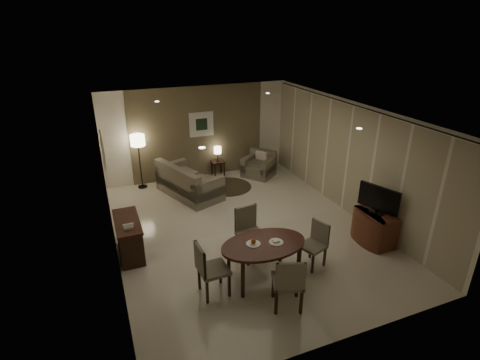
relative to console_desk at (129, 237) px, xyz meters
name	(u,v)px	position (x,y,z in m)	size (l,w,h in m)	color
room_shell	(237,168)	(2.49, 0.40, 0.98)	(5.50, 7.00, 2.70)	beige
taupe_accent	(198,133)	(2.49, 3.48, 0.98)	(3.96, 0.03, 2.70)	brown
curtain_wall	(347,160)	(5.17, 0.00, 0.95)	(0.08, 6.70, 2.58)	#B8AB90
curtain_rod	(354,105)	(5.17, 0.00, 2.27)	(0.03, 0.03, 6.80)	black
art_back_frame	(201,124)	(2.59, 3.46, 1.23)	(0.72, 0.03, 0.72)	silver
art_back_canvas	(202,124)	(2.59, 3.44, 1.23)	(0.34, 0.01, 0.34)	black
art_left_frame	(103,151)	(-0.23, 1.20, 1.48)	(0.03, 0.60, 0.80)	silver
art_left_canvas	(104,151)	(-0.21, 1.20, 1.48)	(0.01, 0.46, 0.64)	gray
downlight_nl	(202,148)	(1.09, -1.80, 2.31)	(0.10, 0.10, 0.01)	white
downlight_nr	(359,129)	(3.89, -1.80, 2.31)	(0.10, 0.10, 0.01)	white
downlight_fl	(157,102)	(1.09, 1.80, 2.31)	(0.10, 0.10, 0.01)	white
downlight_fr	(268,93)	(3.89, 1.80, 2.31)	(0.10, 0.10, 0.01)	white
console_desk	(129,237)	(0.00, 0.00, 0.00)	(0.48, 1.20, 0.75)	#401D14
telephone	(128,226)	(0.00, -0.30, 0.43)	(0.20, 0.14, 0.09)	white
tv_cabinet	(375,227)	(4.89, -1.50, -0.03)	(0.48, 0.90, 0.70)	brown
flat_tv	(379,199)	(4.87, -1.50, 0.65)	(0.06, 0.88, 0.60)	black
dining_table	(263,261)	(2.17, -1.73, -0.01)	(1.58, 0.98, 0.74)	#401D14
chair_near	(288,280)	(2.23, -2.53, 0.13)	(0.49, 0.49, 1.01)	#746E59
chair_far	(252,234)	(2.24, -1.04, 0.14)	(0.50, 0.50, 1.04)	#746E59
chair_left	(214,269)	(1.21, -1.79, 0.13)	(0.49, 0.49, 1.00)	#746E59
chair_right	(312,246)	(3.20, -1.73, 0.07)	(0.43, 0.43, 0.89)	#746E59
plate_a	(253,244)	(1.99, -1.68, 0.37)	(0.26, 0.26, 0.02)	white
plate_b	(276,242)	(2.39, -1.78, 0.37)	(0.26, 0.26, 0.02)	white
fruit_apple	(253,241)	(1.99, -1.68, 0.42)	(0.09, 0.09, 0.09)	#B14A14
napkin	(276,241)	(2.39, -1.78, 0.39)	(0.12, 0.08, 0.03)	white
round_rug	(228,187)	(2.99, 2.35, -0.37)	(1.32, 1.32, 0.01)	#3F3523
sofa	(189,179)	(1.85, 2.26, 0.07)	(0.95, 1.90, 0.89)	#746E59
armchair	(259,164)	(4.14, 2.79, 0.00)	(0.84, 0.80, 0.75)	#746E59
side_table	(218,168)	(2.99, 3.25, -0.14)	(0.37, 0.37, 0.47)	black
table_lamp	(218,153)	(2.99, 3.25, 0.35)	(0.22, 0.22, 0.50)	#FFEAC1
floor_lamp	(140,162)	(0.72, 3.24, 0.40)	(0.39, 0.39, 1.54)	#FFE5B7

